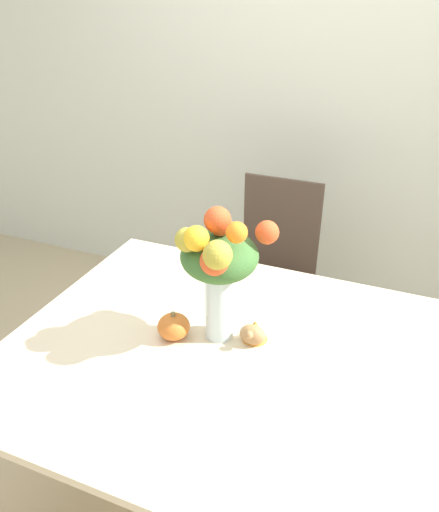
# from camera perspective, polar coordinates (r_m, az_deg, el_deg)

# --- Properties ---
(ground_plane) EXTENTS (12.00, 12.00, 0.00)m
(ground_plane) POSITION_cam_1_polar(r_m,az_deg,el_deg) (2.23, -0.10, -25.78)
(ground_plane) COLOR tan
(wall_back) EXTENTS (8.00, 0.06, 2.70)m
(wall_back) POSITION_cam_1_polar(r_m,az_deg,el_deg) (2.85, 12.74, 18.58)
(wall_back) COLOR silver
(wall_back) RESTS_ON ground_plane
(dining_table) EXTENTS (1.39, 1.19, 0.76)m
(dining_table) POSITION_cam_1_polar(r_m,az_deg,el_deg) (1.73, -0.12, -12.62)
(dining_table) COLOR beige
(dining_table) RESTS_ON ground_plane
(flower_vase) EXTENTS (0.29, 0.30, 0.48)m
(flower_vase) POSITION_cam_1_polar(r_m,az_deg,el_deg) (1.56, -0.02, -0.83)
(flower_vase) COLOR silver
(flower_vase) RESTS_ON dining_table
(pumpkin) EXTENTS (0.11, 0.11, 0.10)m
(pumpkin) POSITION_cam_1_polar(r_m,az_deg,el_deg) (1.70, -5.32, -8.08)
(pumpkin) COLOR orange
(pumpkin) RESTS_ON dining_table
(turkey_figurine) EXTENTS (0.09, 0.12, 0.07)m
(turkey_figurine) POSITION_cam_1_polar(r_m,az_deg,el_deg) (1.69, 3.93, -8.64)
(turkey_figurine) COLOR #A87A4C
(turkey_figurine) RESTS_ON dining_table
(dining_chair_near_window) EXTENTS (0.42, 0.42, 0.99)m
(dining_chair_near_window) POSITION_cam_1_polar(r_m,az_deg,el_deg) (2.56, 5.96, -2.31)
(dining_chair_near_window) COLOR #47382D
(dining_chair_near_window) RESTS_ON ground_plane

